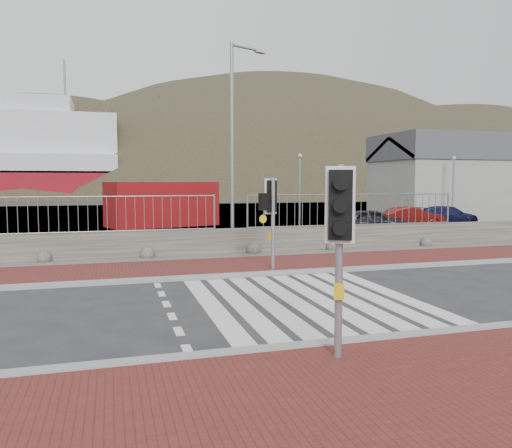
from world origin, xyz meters
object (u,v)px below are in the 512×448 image
object	(u,v)px
streetlight	(235,135)
traffic_signal_near	(340,221)
traffic_signal_far	(272,204)
car_a	(373,221)
car_c	(447,216)
shipping_container	(162,204)
car_b	(412,217)

from	to	relation	value
streetlight	traffic_signal_near	bearing A→B (deg)	-119.42
traffic_signal_far	streetlight	bearing A→B (deg)	-105.69
car_a	traffic_signal_far	bearing A→B (deg)	149.97
streetlight	car_c	world-z (taller)	streetlight
shipping_container	car_b	xyz separation A→B (m)	(13.43, -4.93, -0.70)
car_a	shipping_container	bearing A→B (deg)	68.00
car_b	car_c	xyz separation A→B (m)	(2.63, 0.39, 0.00)
traffic_signal_far	streetlight	xyz separation A→B (m)	(0.09, 4.71, 2.34)
traffic_signal_near	car_c	size ratio (longest dim) A/B	0.70
shipping_container	car_c	xyz separation A→B (m)	(16.06, -4.53, -0.70)
shipping_container	traffic_signal_far	bearing A→B (deg)	-102.58
streetlight	car_a	distance (m)	10.17
traffic_signal_far	shipping_container	xyz separation A→B (m)	(-1.49, 16.01, -0.67)
streetlight	car_a	bearing A→B (deg)	5.74
car_a	car_b	size ratio (longest dim) A/B	1.00
traffic_signal_far	car_c	size ratio (longest dim) A/B	0.67
shipping_container	traffic_signal_near	bearing A→B (deg)	-107.45
traffic_signal_far	car_b	bearing A→B (deg)	-151.74
traffic_signal_far	car_b	xyz separation A→B (m)	(11.93, 11.08, -1.37)
traffic_signal_far	car_a	size ratio (longest dim) A/B	0.76
car_a	car_b	distance (m)	3.98
car_b	traffic_signal_near	bearing A→B (deg)	152.26
car_a	car_b	bearing A→B (deg)	-49.52
shipping_container	car_a	xyz separation A→B (m)	(9.92, -6.80, -0.68)
traffic_signal_far	car_b	size ratio (longest dim) A/B	0.76
car_c	traffic_signal_far	bearing A→B (deg)	121.44
traffic_signal_near	streetlight	size ratio (longest dim) A/B	0.37
traffic_signal_far	streetlight	distance (m)	5.26
streetlight	car_b	bearing A→B (deg)	5.65
streetlight	car_c	xyz separation A→B (m)	(14.47, 6.77, -3.71)
traffic_signal_far	car_a	world-z (taller)	traffic_signal_far
traffic_signal_near	streetlight	distance (m)	12.06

